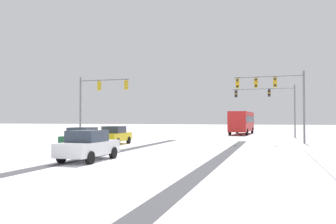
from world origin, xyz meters
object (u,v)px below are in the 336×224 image
Objects in this scene: traffic_signal_far_right at (272,100)px; bus_oncoming at (242,121)px; traffic_signal_near_left at (97,95)px; car_dark_green_second at (83,138)px; traffic_signal_near_right at (275,91)px; car_yellow_cab_lead at (115,135)px; car_white_third at (88,145)px.

traffic_signal_far_right is 9.52m from bus_oncoming.
car_dark_green_second is (3.17, -7.57, -3.80)m from traffic_signal_near_left.
traffic_signal_near_right is at bearing 34.67° from car_dark_green_second.
traffic_signal_near_right is 20.84m from bus_oncoming.
traffic_signal_near_left is at bearing 140.82° from car_yellow_cab_lead.
bus_oncoming is at bearing 81.97° from car_white_third.
car_white_third is (-9.64, -15.61, -3.98)m from traffic_signal_near_right.
bus_oncoming is at bearing 102.85° from traffic_signal_near_right.
car_dark_green_second is 7.36m from car_white_third.
traffic_signal_near_right is 12.12m from traffic_signal_far_right.
car_yellow_cab_lead is at bearing 88.10° from car_dark_green_second.
car_white_third is at bearing -56.28° from car_dark_green_second.
car_dark_green_second is at bearing -67.29° from traffic_signal_near_left.
car_yellow_cab_lead and car_dark_green_second have the same top height.
traffic_signal_far_right is 1.84× the size of car_white_third.
traffic_signal_far_right is 1.80× the size of car_dark_green_second.
car_yellow_cab_lead is (-13.56, -4.64, -3.98)m from traffic_signal_near_right.
car_dark_green_second is 0.38× the size of bus_oncoming.
traffic_signal_near_left reaches higher than car_yellow_cab_lead.
traffic_signal_near_right is 1.55× the size of car_dark_green_second.
traffic_signal_near_left reaches higher than bus_oncoming.
traffic_signal_near_left is 1.55× the size of car_dark_green_second.
car_yellow_cab_lead is 1.02× the size of car_white_third.
car_white_third is (3.92, -10.97, 0.00)m from car_yellow_cab_lead.
traffic_signal_near_left is 5.73m from car_yellow_cab_lead.
car_dark_green_second is (-13.49, -21.61, -3.89)m from traffic_signal_far_right.
traffic_signal_near_right is at bearing 58.32° from car_white_third.
car_dark_green_second is at bearing 123.72° from car_white_third.
bus_oncoming is at bearing 60.88° from traffic_signal_near_left.
traffic_signal_near_left is 0.59× the size of bus_oncoming.
car_white_third is at bearing -121.68° from traffic_signal_near_right.
traffic_signal_near_right is 1.58× the size of car_white_third.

